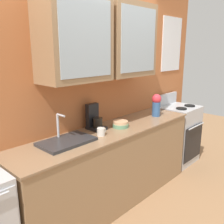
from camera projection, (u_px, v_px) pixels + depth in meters
ground_plane at (111, 201)px, 3.08m from camera, size 10.00×10.00×0.00m
back_wall_unit at (93, 73)px, 2.89m from camera, size 4.40×0.47×2.83m
counter at (111, 167)px, 2.96m from camera, size 2.49×0.59×0.92m
stove_range at (178, 134)px, 4.09m from camera, size 0.60×0.58×1.10m
sink_faucet at (66, 141)px, 2.45m from camera, size 0.53×0.33×0.28m
bowl_stack at (121, 124)px, 2.93m from camera, size 0.19×0.19×0.08m
vase at (156, 104)px, 3.38m from camera, size 0.13×0.13×0.31m
cup_near_sink at (101, 132)px, 2.65m from camera, size 0.12×0.08×0.08m
coffee_maker at (95, 120)px, 2.86m from camera, size 0.17×0.20×0.29m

